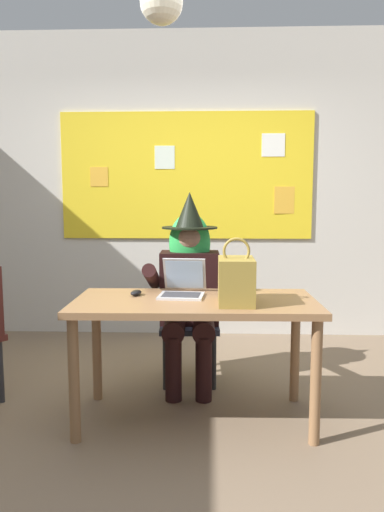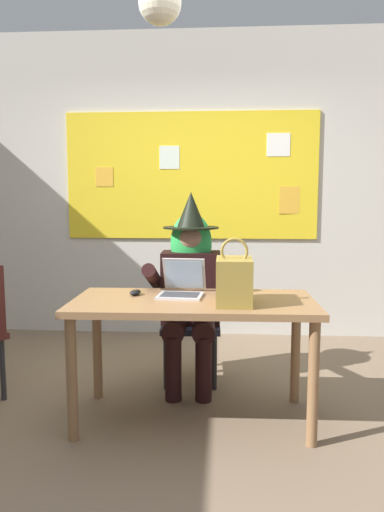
{
  "view_description": "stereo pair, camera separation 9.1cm",
  "coord_description": "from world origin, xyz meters",
  "px_view_note": "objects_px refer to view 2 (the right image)",
  "views": [
    {
      "loc": [
        0.24,
        -2.76,
        1.34
      ],
      "look_at": [
        0.12,
        0.35,
        0.96
      ],
      "focal_mm": 33.75,
      "sensor_mm": 36.0,
      "label": 1
    },
    {
      "loc": [
        0.33,
        -2.76,
        1.34
      ],
      "look_at": [
        0.12,
        0.35,
        0.96
      ],
      "focal_mm": 33.75,
      "sensor_mm": 36.0,
      "label": 2
    }
  ],
  "objects_px": {
    "chair_at_desk": "(191,313)",
    "laptop": "(182,287)",
    "handbag": "(234,280)",
    "desk_main": "(193,315)",
    "computer_mouse": "(135,292)",
    "person_costumed": "(191,279)"
  },
  "relations": [
    {
      "from": "computer_mouse",
      "to": "handbag",
      "type": "relative_size",
      "value": 0.28
    },
    {
      "from": "laptop",
      "to": "computer_mouse",
      "type": "relative_size",
      "value": 3.26
    },
    {
      "from": "laptop",
      "to": "handbag",
      "type": "relative_size",
      "value": 0.9
    },
    {
      "from": "person_costumed",
      "to": "handbag",
      "type": "height_order",
      "value": "person_costumed"
    },
    {
      "from": "person_costumed",
      "to": "laptop",
      "type": "bearing_deg",
      "value": -4.21
    },
    {
      "from": "person_costumed",
      "to": "desk_main",
      "type": "bearing_deg",
      "value": 4.35
    },
    {
      "from": "laptop",
      "to": "computer_mouse",
      "type": "xyz_separation_m",
      "value": [
        -0.29,
        -0.03,
        -0.03
      ]
    },
    {
      "from": "chair_at_desk",
      "to": "person_costumed",
      "type": "distance_m",
      "value": 0.3
    },
    {
      "from": "desk_main",
      "to": "laptop",
      "type": "relative_size",
      "value": 4.27
    },
    {
      "from": "chair_at_desk",
      "to": "handbag",
      "type": "xyz_separation_m",
      "value": [
        0.3,
        -0.8,
        0.39
      ]
    },
    {
      "from": "chair_at_desk",
      "to": "person_costumed",
      "type": "height_order",
      "value": "person_costumed"
    },
    {
      "from": "chair_at_desk",
      "to": "handbag",
      "type": "bearing_deg",
      "value": 18.01
    },
    {
      "from": "desk_main",
      "to": "computer_mouse",
      "type": "distance_m",
      "value": 0.4
    },
    {
      "from": "chair_at_desk",
      "to": "laptop",
      "type": "xyz_separation_m",
      "value": [
        -0.02,
        -0.58,
        0.3
      ]
    },
    {
      "from": "handbag",
      "to": "laptop",
      "type": "bearing_deg",
      "value": 144.49
    },
    {
      "from": "chair_at_desk",
      "to": "person_costumed",
      "type": "relative_size",
      "value": 0.64
    },
    {
      "from": "chair_at_desk",
      "to": "handbag",
      "type": "height_order",
      "value": "handbag"
    },
    {
      "from": "desk_main",
      "to": "handbag",
      "type": "relative_size",
      "value": 3.83
    },
    {
      "from": "handbag",
      "to": "person_costumed",
      "type": "bearing_deg",
      "value": 113.42
    },
    {
      "from": "desk_main",
      "to": "computer_mouse",
      "type": "xyz_separation_m",
      "value": [
        -0.37,
        0.1,
        0.11
      ]
    },
    {
      "from": "computer_mouse",
      "to": "handbag",
      "type": "xyz_separation_m",
      "value": [
        0.6,
        -0.2,
        0.12
      ]
    },
    {
      "from": "computer_mouse",
      "to": "desk_main",
      "type": "bearing_deg",
      "value": -4.01
    }
  ]
}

